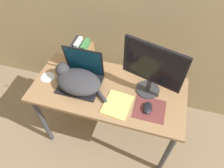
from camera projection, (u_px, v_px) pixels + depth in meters
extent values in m
plane|color=#847056|center=(101.00, 157.00, 1.98)|extent=(12.00, 12.00, 0.00)
cube|color=#93704C|center=(108.00, 90.00, 1.61)|extent=(1.23, 0.58, 0.03)
cylinder|color=#38383D|center=(43.00, 121.00, 1.84)|extent=(0.04, 0.04, 0.71)
cylinder|color=#38383D|center=(166.00, 155.00, 1.64)|extent=(0.04, 0.04, 0.71)
cylinder|color=#38383D|center=(65.00, 83.00, 2.14)|extent=(0.04, 0.04, 0.71)
cylinder|color=#38383D|center=(172.00, 107.00, 1.94)|extent=(0.04, 0.04, 0.71)
cube|color=black|center=(80.00, 84.00, 1.61)|extent=(0.32, 0.28, 0.02)
cube|color=#28282D|center=(80.00, 85.00, 1.60)|extent=(0.26, 0.14, 0.00)
cube|color=black|center=(84.00, 61.00, 1.58)|extent=(0.32, 0.04, 0.27)
cube|color=#0A334C|center=(84.00, 62.00, 1.58)|extent=(0.29, 0.03, 0.24)
ellipsoid|color=#333338|center=(79.00, 82.00, 1.56)|extent=(0.39, 0.30, 0.12)
sphere|color=#333338|center=(63.00, 70.00, 1.60)|extent=(0.12, 0.12, 0.12)
cone|color=#333338|center=(63.00, 63.00, 1.59)|extent=(0.04, 0.04, 0.03)
cone|color=#333338|center=(58.00, 68.00, 1.55)|extent=(0.04, 0.04, 0.03)
cylinder|color=#333338|center=(101.00, 95.00, 1.53)|extent=(0.13, 0.12, 0.03)
cylinder|color=#333338|center=(148.00, 90.00, 1.58)|extent=(0.19, 0.19, 0.01)
cylinder|color=#333338|center=(149.00, 85.00, 1.54)|extent=(0.04, 0.04, 0.11)
cube|color=black|center=(153.00, 65.00, 1.37)|extent=(0.44, 0.15, 0.32)
cube|color=black|center=(153.00, 66.00, 1.37)|extent=(0.40, 0.12, 0.28)
cube|color=brown|center=(149.00, 109.00, 1.47)|extent=(0.23, 0.21, 0.00)
ellipsoid|color=black|center=(148.00, 108.00, 1.45)|extent=(0.06, 0.11, 0.03)
cube|color=#232328|center=(76.00, 53.00, 1.70)|extent=(0.02, 0.16, 0.25)
cube|color=white|center=(79.00, 53.00, 1.69)|extent=(0.05, 0.12, 0.26)
cube|color=#285B93|center=(83.00, 56.00, 1.71)|extent=(0.03, 0.14, 0.19)
cube|color=#387A42|center=(87.00, 55.00, 1.68)|extent=(0.04, 0.13, 0.25)
cube|color=olive|center=(91.00, 57.00, 1.69)|extent=(0.03, 0.17, 0.20)
cube|color=#E5DB6B|center=(117.00, 104.00, 1.49)|extent=(0.21, 0.25, 0.01)
cylinder|color=silver|center=(48.00, 77.00, 1.68)|extent=(0.12, 0.12, 0.00)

